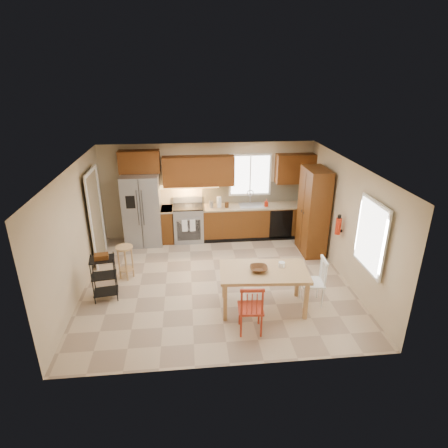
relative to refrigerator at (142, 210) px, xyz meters
name	(u,v)px	position (x,y,z in m)	size (l,w,h in m)	color
floor	(217,281)	(1.70, -2.12, -0.91)	(5.50, 5.50, 0.00)	tan
ceiling	(216,166)	(1.70, -2.12, 1.59)	(5.50, 5.00, 0.02)	silver
wall_back	(208,191)	(1.70, 0.38, 0.34)	(5.50, 0.02, 2.50)	#CCB793
wall_front	(231,296)	(1.70, -4.62, 0.34)	(5.50, 0.02, 2.50)	#CCB793
wall_left	(75,233)	(-1.05, -2.12, 0.34)	(0.02, 5.00, 2.50)	#CCB793
wall_right	(347,222)	(4.45, -2.12, 0.34)	(0.02, 5.00, 2.50)	#CCB793
refrigerator	(142,210)	(0.00, 0.00, 0.00)	(0.92, 0.75, 1.82)	gray
range_stove	(189,224)	(1.15, 0.06, -0.45)	(0.76, 0.63, 0.92)	gray
base_cabinet_narrow	(168,225)	(0.60, 0.08, -0.46)	(0.30, 0.60, 0.90)	#582D10
base_cabinet_run	(258,221)	(2.99, 0.08, -0.46)	(2.92, 0.60, 0.90)	#582D10
dishwasher	(281,224)	(3.55, -0.22, -0.46)	(0.60, 0.02, 0.78)	black
backsplash	(257,192)	(2.99, 0.36, 0.27)	(2.92, 0.03, 0.55)	beige
upper_over_fridge	(139,162)	(0.00, 0.20, 1.19)	(1.00, 0.35, 0.55)	#643110
upper_left_block	(199,171)	(1.45, 0.20, 0.92)	(1.80, 0.35, 0.75)	#643110
upper_right_block	(295,169)	(3.95, 0.20, 0.92)	(1.00, 0.35, 0.75)	#643110
window_back	(250,175)	(2.80, 0.35, 0.74)	(1.12, 0.04, 1.12)	white
sink	(251,207)	(2.80, 0.08, -0.05)	(0.62, 0.46, 0.16)	gray
undercab_glow	(187,187)	(1.15, 0.17, 0.52)	(1.60, 0.30, 0.01)	#FFBF66
soap_bottle	(266,203)	(3.18, -0.02, 0.09)	(0.09, 0.09, 0.19)	#B3220C
paper_towel	(219,202)	(1.95, 0.03, 0.13)	(0.12, 0.12, 0.28)	white
canister_steel	(211,204)	(1.75, 0.03, 0.08)	(0.11, 0.11, 0.18)	gray
canister_wood	(227,205)	(2.15, 0.00, 0.06)	(0.10, 0.10, 0.14)	#512F15
pantry	(313,212)	(4.13, -0.93, 0.14)	(0.50, 0.95, 2.10)	#582D10
fire_extinguisher	(338,226)	(4.33, -1.98, 0.19)	(0.12, 0.12, 0.36)	#B3220C
window_right	(371,236)	(4.38, -3.27, 0.54)	(0.04, 1.02, 1.32)	white
doorway	(95,218)	(-0.97, -0.82, 0.14)	(0.04, 0.95, 2.10)	#8C7A59
dining_table	(263,289)	(2.49, -3.16, -0.52)	(1.60, 0.90, 0.78)	tan
chair_red	(251,307)	(2.14, -3.81, -0.44)	(0.44, 0.44, 0.94)	#A32E19
chair_white	(312,282)	(3.44, -3.11, -0.44)	(0.44, 0.44, 0.94)	white
table_bowl	(259,271)	(2.39, -3.16, -0.12)	(0.32, 0.32, 0.08)	#512F15
table_jar	(282,266)	(2.84, -3.06, -0.09)	(0.12, 0.12, 0.14)	white
bar_stool	(126,262)	(-0.22, -1.78, -0.54)	(0.36, 0.36, 0.75)	tan
utility_cart	(104,278)	(-0.51, -2.55, -0.45)	(0.46, 0.36, 0.92)	black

